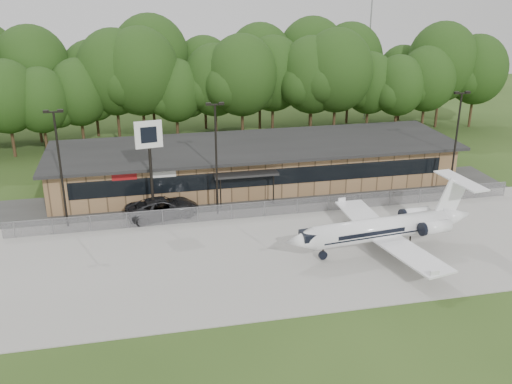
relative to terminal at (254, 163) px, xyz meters
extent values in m
plane|color=#2C4418|center=(0.00, -23.94, -2.18)|extent=(160.00, 160.00, 0.00)
cube|color=#9E9B93|center=(0.00, -15.94, -2.14)|extent=(64.00, 18.00, 0.08)
cube|color=#383835|center=(0.00, -4.44, -2.15)|extent=(50.00, 9.00, 0.06)
cube|color=olive|center=(0.00, 0.06, -0.18)|extent=(40.00, 10.00, 4.00)
cube|color=black|center=(0.00, -4.96, 0.12)|extent=(36.00, 0.08, 1.60)
cube|color=black|center=(0.00, -0.44, 1.97)|extent=(41.00, 11.50, 0.30)
cube|color=black|center=(-2.00, -5.54, 0.82)|extent=(6.00, 1.60, 0.20)
cube|color=maroon|center=(-13.00, -4.99, 1.22)|extent=(2.20, 0.06, 0.70)
cube|color=silver|center=(-9.50, -4.99, 1.22)|extent=(2.20, 0.06, 0.70)
cube|color=gray|center=(0.00, -8.94, -1.43)|extent=(46.00, 0.03, 1.50)
cube|color=gray|center=(0.00, -8.94, -0.68)|extent=(46.00, 0.04, 0.04)
cylinder|color=gray|center=(22.00, 24.06, 10.32)|extent=(0.20, 0.20, 25.00)
cylinder|color=black|center=(-18.00, -7.44, 2.82)|extent=(0.18, 0.18, 10.00)
cube|color=black|center=(-18.00, -7.44, 7.87)|extent=(1.20, 0.12, 0.12)
cube|color=black|center=(-18.55, -7.44, 7.94)|extent=(0.45, 0.30, 0.22)
cube|color=black|center=(-17.45, -7.44, 7.94)|extent=(0.45, 0.30, 0.22)
cylinder|color=black|center=(-5.00, -7.44, 2.82)|extent=(0.18, 0.18, 10.00)
cube|color=black|center=(-5.00, -7.44, 7.87)|extent=(1.20, 0.12, 0.12)
cube|color=black|center=(-5.55, -7.44, 7.94)|extent=(0.45, 0.30, 0.22)
cube|color=black|center=(-4.45, -7.44, 7.94)|extent=(0.45, 0.30, 0.22)
cylinder|color=black|center=(18.00, -7.44, 2.82)|extent=(0.18, 0.18, 10.00)
cube|color=black|center=(18.00, -7.44, 7.87)|extent=(1.20, 0.12, 0.12)
cube|color=black|center=(17.45, -7.44, 7.94)|extent=(0.45, 0.30, 0.22)
cube|color=black|center=(18.55, -7.44, 7.94)|extent=(0.45, 0.30, 0.22)
cylinder|color=white|center=(6.11, -17.49, -0.28)|extent=(11.29, 2.94, 1.79)
cone|color=white|center=(-0.55, -18.18, -0.28)|extent=(2.41, 2.01, 1.79)
cone|color=white|center=(12.89, -16.77, -0.11)|extent=(2.63, 2.03, 1.79)
cube|color=white|center=(7.05, -21.09, -0.78)|extent=(3.14, 6.92, 0.13)
cube|color=white|center=(6.28, -13.76, -0.78)|extent=(3.14, 6.92, 0.13)
cylinder|color=white|center=(10.26, -18.45, -0.11)|extent=(2.55, 1.26, 1.01)
cylinder|color=white|center=(9.96, -15.68, -0.11)|extent=(2.55, 1.26, 1.01)
cube|color=white|center=(12.33, -16.83, 1.51)|extent=(2.75, 0.44, 3.36)
cube|color=white|center=(13.00, -16.76, 2.91)|extent=(1.98, 5.26, 0.11)
cube|color=black|center=(0.22, -18.10, 0.04)|extent=(1.25, 1.45, 0.56)
cube|color=black|center=(8.11, -17.28, -1.79)|extent=(1.17, 2.76, 0.78)
cylinder|color=black|center=(1.44, -17.97, -1.79)|extent=(0.74, 0.74, 0.25)
imported|color=#303033|center=(-9.86, -7.00, -1.28)|extent=(6.94, 4.22, 1.80)
cylinder|color=black|center=(-10.66, -7.14, 2.04)|extent=(0.29, 0.29, 8.44)
cube|color=silver|center=(-10.66, -7.14, 5.53)|extent=(2.33, 0.60, 2.32)
cube|color=black|center=(-10.64, -7.28, 5.53)|extent=(1.36, 0.24, 1.37)
camera|label=1|loc=(-11.65, -54.51, 18.17)|focal=40.00mm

